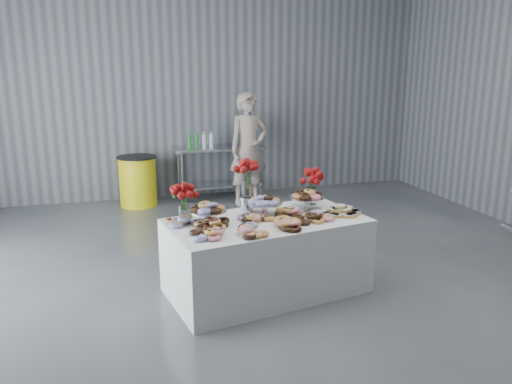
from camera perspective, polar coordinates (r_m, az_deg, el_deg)
ground at (r=4.77m, az=2.82°, el=-13.34°), size 9.00×9.00×0.00m
room_walls at (r=4.23m, az=-0.78°, el=20.11°), size 8.04×9.04×4.02m
display_table at (r=4.99m, az=1.22°, el=-7.30°), size 2.05×1.33×0.75m
prep_table at (r=8.42m, az=-4.28°, el=3.34°), size 1.50×0.60×0.90m
donut_mounds at (r=4.80m, az=1.42°, el=-2.85°), size 1.92×1.11×0.09m
cake_stand_left at (r=4.74m, az=-5.50°, el=-1.96°), size 0.36×0.36×0.17m
cake_stand_mid at (r=4.97m, az=0.96°, el=-1.11°), size 0.36×0.36×0.17m
cake_stand_right at (r=5.21m, az=5.85°, el=-0.45°), size 0.36×0.36×0.17m
danish_pile at (r=5.11m, az=9.52°, el=-1.88°), size 0.48×0.48×0.11m
bouquet_left at (r=4.72m, az=-8.24°, el=-0.12°), size 0.26×0.26×0.42m
bouquet_right at (r=5.38m, az=6.39°, el=1.70°), size 0.26×0.26×0.42m
bouquet_center at (r=5.05m, az=-1.08°, el=1.92°), size 0.26×0.26×0.57m
water_jug at (r=8.45m, az=-1.00°, el=7.06°), size 0.28×0.28×0.55m
drink_bottles at (r=8.19m, az=-6.39°, el=5.94°), size 0.54×0.08×0.27m
person at (r=8.04m, az=-0.84°, el=4.92°), size 0.72×0.54×1.81m
trash_barrel at (r=8.24m, az=-13.35°, el=1.23°), size 0.63×0.63×0.81m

